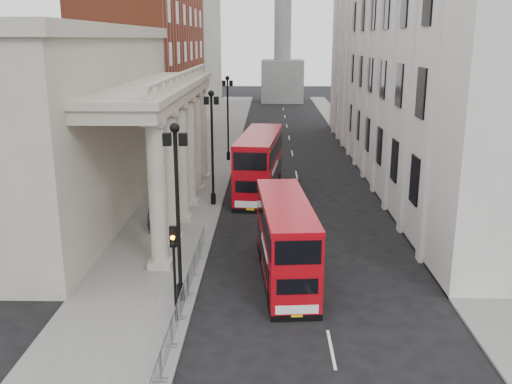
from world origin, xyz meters
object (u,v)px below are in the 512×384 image
Objects in this scene: lamp_post_mid at (212,140)px; traffic_light at (174,256)px; bus_far at (259,163)px; pedestrian_c at (164,207)px; monument_column at (283,16)px; bus_near at (285,239)px; pedestrian_a at (152,220)px; lamp_post_south at (177,202)px; lamp_post_north at (228,112)px; pedestrian_b at (172,197)px.

lamp_post_mid is 1.93× the size of traffic_light.
bus_far reaches higher than pedestrian_c.
traffic_light is 21.78m from bus_far.
traffic_light is at bearing -94.13° from monument_column.
pedestrian_a is at bearing 136.71° from bus_near.
lamp_post_south is at bearing -90.00° from lamp_post_mid.
lamp_post_north is 13.15m from bus_far.
bus_near is 14.08m from pedestrian_b.
bus_near reaches higher than pedestrian_b.
bus_far is at bearing 31.35° from pedestrian_a.
lamp_post_mid reaches higher than bus_near.
lamp_post_mid is 4.55× the size of pedestrian_b.
bus_near is (4.83, 4.94, -0.97)m from traffic_light.
lamp_post_north is 0.74× the size of bus_far.
traffic_light reaches higher than pedestrian_b.
bus_far is at bearing 46.41° from lamp_post_mid.
bus_far is (-3.26, -68.49, -13.48)m from monument_column.
lamp_post_south is at bearing -154.14° from bus_near.
pedestrian_c is (-0.17, -2.29, -0.07)m from pedestrian_b.
pedestrian_a is (-6.58, -10.09, -1.53)m from bus_far.
monument_column reaches higher than bus_far.
bus_near reaches higher than pedestrian_c.
lamp_post_north is 1.93× the size of traffic_light.
lamp_post_south is 19.94m from bus_far.
bus_far is 7.98m from pedestrian_b.
pedestrian_c is (-6.31, -7.16, -1.54)m from bus_far.
bus_near is 5.65× the size of pedestrian_a.
monument_column reaches higher than traffic_light.
pedestrian_b reaches higher than pedestrian_c.
bus_near is at bearing -69.33° from lamp_post_mid.
monument_column is 77.71m from pedestrian_c.
traffic_light reaches higher than pedestrian_a.
pedestrian_b is 2.29m from pedestrian_c.
lamp_post_south is 6.37m from bus_near.
lamp_post_south reaches higher than traffic_light.
lamp_post_south and lamp_post_north have the same top height.
pedestrian_c is (-2.97, -19.64, -3.95)m from lamp_post_north.
monument_column reaches higher than lamp_post_south.
lamp_post_mid is at bearing -95.24° from monument_column.
lamp_post_mid reaches higher than pedestrian_c.
lamp_post_north is 4.92× the size of pedestrian_c.
lamp_post_mid reaches higher than bus_far.
pedestrian_a is (-3.24, -6.57, -3.94)m from lamp_post_mid.
bus_near is (4.93, 2.92, -2.77)m from lamp_post_south.
lamp_post_south reaches higher than bus_near.
lamp_post_north is 4.55× the size of pedestrian_b.
monument_column reaches higher than bus_near.
bus_near is 5.70× the size of pedestrian_c.
lamp_post_north is 4.87× the size of pedestrian_a.
monument_column is 12.60× the size of traffic_light.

